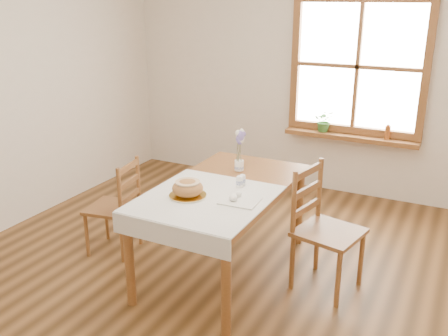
% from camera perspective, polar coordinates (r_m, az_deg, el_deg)
% --- Properties ---
extents(ground, '(5.00, 5.00, 0.00)m').
position_cam_1_polar(ground, '(4.03, -1.98, -13.46)').
color(ground, brown).
rests_on(ground, ground).
extents(room_walls, '(4.60, 5.10, 2.65)m').
position_cam_1_polar(room_walls, '(3.42, -2.31, 11.35)').
color(room_walls, white).
rests_on(room_walls, ground).
extents(window, '(1.46, 0.08, 1.46)m').
position_cam_1_polar(window, '(5.60, 15.04, 11.13)').
color(window, brown).
rests_on(window, ground).
extents(window_sill, '(1.46, 0.20, 0.05)m').
position_cam_1_polar(window_sill, '(5.68, 14.24, 3.46)').
color(window_sill, brown).
rests_on(window_sill, ground).
extents(dining_table, '(0.90, 1.60, 0.75)m').
position_cam_1_polar(dining_table, '(3.96, 0.00, -3.22)').
color(dining_table, brown).
rests_on(dining_table, ground).
extents(table_linen, '(0.91, 0.99, 0.01)m').
position_cam_1_polar(table_linen, '(3.67, -2.15, -3.53)').
color(table_linen, white).
rests_on(table_linen, dining_table).
extents(chair_left, '(0.48, 0.46, 0.85)m').
position_cam_1_polar(chair_left, '(4.48, -12.67, -4.28)').
color(chair_left, brown).
rests_on(chair_left, ground).
extents(chair_right, '(0.56, 0.54, 0.97)m').
position_cam_1_polar(chair_right, '(3.89, 11.93, -7.01)').
color(chair_right, brown).
rests_on(chair_right, ground).
extents(bread_plate, '(0.34, 0.34, 0.01)m').
position_cam_1_polar(bread_plate, '(3.70, -4.16, -3.17)').
color(bread_plate, white).
rests_on(bread_plate, table_linen).
extents(bread_loaf, '(0.23, 0.23, 0.13)m').
position_cam_1_polar(bread_loaf, '(3.68, -4.18, -2.15)').
color(bread_loaf, '#AE6C3D').
rests_on(bread_loaf, bread_plate).
extents(egg_napkin, '(0.28, 0.24, 0.01)m').
position_cam_1_polar(egg_napkin, '(3.60, 1.83, -3.80)').
color(egg_napkin, white).
rests_on(egg_napkin, table_linen).
extents(eggs, '(0.21, 0.20, 0.05)m').
position_cam_1_polar(eggs, '(3.59, 1.83, -3.37)').
color(eggs, white).
rests_on(eggs, egg_napkin).
extents(salt_shaker, '(0.07, 0.07, 0.10)m').
position_cam_1_polar(salt_shaker, '(3.85, 1.78, -1.54)').
color(salt_shaker, white).
rests_on(salt_shaker, table_linen).
extents(pepper_shaker, '(0.06, 0.06, 0.09)m').
position_cam_1_polar(pepper_shaker, '(3.90, 2.12, -1.32)').
color(pepper_shaker, white).
rests_on(pepper_shaker, table_linen).
extents(flower_vase, '(0.09, 0.09, 0.09)m').
position_cam_1_polar(flower_vase, '(4.24, 1.74, 0.20)').
color(flower_vase, white).
rests_on(flower_vase, dining_table).
extents(lavender_bouquet, '(0.14, 0.14, 0.26)m').
position_cam_1_polar(lavender_bouquet, '(4.19, 1.76, 2.46)').
color(lavender_bouquet, '#675598').
rests_on(lavender_bouquet, flower_vase).
extents(potted_plant, '(0.28, 0.29, 0.19)m').
position_cam_1_polar(potted_plant, '(5.72, 11.39, 5.03)').
color(potted_plant, '#3A732E').
rests_on(potted_plant, window_sill).
extents(amber_bottle, '(0.06, 0.06, 0.16)m').
position_cam_1_polar(amber_bottle, '(5.59, 18.19, 3.95)').
color(amber_bottle, '#984C1C').
rests_on(amber_bottle, window_sill).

